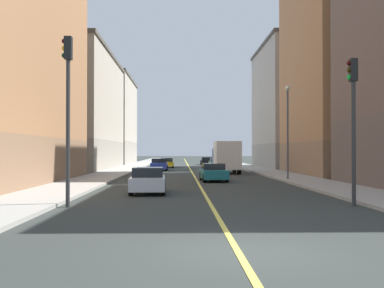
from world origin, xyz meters
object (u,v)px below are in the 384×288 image
building_right_midblock (63,111)px  car_black (207,161)px  building_right_distant (97,121)px  building_left_mid (360,43)px  car_silver (148,181)px  building_left_far (306,106)px  traffic_light_left_near (353,110)px  traffic_light_right_near (68,98)px  car_blue (159,165)px  car_teal (213,173)px  car_yellow (167,163)px  street_lamp_left_near (288,122)px  box_truck (226,157)px  car_green (217,163)px

building_right_midblock → car_black: size_ratio=5.36×
building_right_midblock → building_right_distant: (-0.00, 23.67, 0.31)m
building_left_mid → car_silver: building_left_mid is taller
building_right_midblock → building_left_far: bearing=8.1°
building_right_distant → traffic_light_left_near: (20.93, -62.72, -3.51)m
building_right_midblock → traffic_light_right_near: building_right_midblock is taller
building_left_mid → building_right_distant: (-30.64, 38.11, -4.82)m
building_left_mid → car_blue: size_ratio=5.60×
car_blue → car_black: bearing=73.3°
traffic_light_right_near → car_teal: (6.83, 15.87, -3.64)m
building_right_distant → car_black: (18.35, -5.47, -6.70)m
building_right_midblock → car_yellow: size_ratio=5.82×
car_silver → building_right_distant: bearing=102.3°
street_lamp_left_near → car_black: street_lamp_left_near is taller
car_teal → box_truck: bearing=80.2°
building_right_midblock → traffic_light_right_near: (9.67, -39.05, -2.73)m
building_right_distant → traffic_light_right_near: 63.54m
traffic_light_right_near → car_yellow: 44.82m
car_teal → building_left_mid: bearing=31.7°
car_yellow → car_black: 14.02m
car_silver → box_truck: size_ratio=0.65×
building_left_far → car_blue: size_ratio=4.13×
car_blue → street_lamp_left_near: bearing=-62.0°
building_left_mid → car_yellow: (-18.32, 19.98, -11.51)m
car_silver → car_blue: bearing=91.3°
traffic_light_right_near → car_blue: (2.05, 35.22, -3.61)m
building_left_far → car_silver: size_ratio=4.22×
car_teal → car_green: (2.30, 26.54, 0.01)m
box_truck → traffic_light_right_near: bearing=-107.7°
street_lamp_left_near → car_black: (-3.60, 41.31, -3.70)m
building_right_midblock → building_left_mid: bearing=-25.2°
car_black → car_teal: bearing=-92.6°
building_left_mid → car_blue: 24.53m
traffic_light_left_near → traffic_light_right_near: 11.27m
building_left_far → building_right_midblock: (-30.64, -4.34, -1.06)m
car_yellow → car_silver: (0.08, -38.50, 0.02)m
building_right_midblock → car_black: (18.35, 18.20, -6.39)m
building_left_mid → car_yellow: building_left_mid is taller
building_left_mid → car_green: bearing=123.6°
car_black → car_silver: bearing=-96.6°
building_left_far → car_silver: (-18.24, -37.29, -7.41)m
traffic_light_left_near → traffic_light_right_near: bearing=180.0°
building_right_midblock → building_right_distant: building_right_distant is taller
car_black → car_blue: bearing=-106.7°
car_black → car_green: size_ratio=1.06×
building_right_distant → street_lamp_left_near: 51.76m
building_right_midblock → box_truck: size_ratio=3.71×
building_left_mid → car_silver: 28.42m
building_left_far → car_yellow: (-18.32, 1.21, -7.43)m
car_blue → car_green: (7.08, 7.20, -0.02)m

